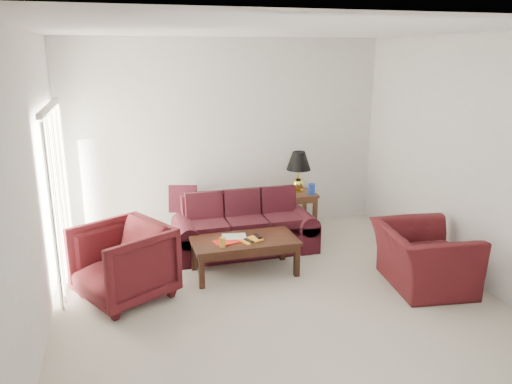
# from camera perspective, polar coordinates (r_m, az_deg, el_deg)

# --- Properties ---
(floor) EXTENTS (5.00, 5.00, 0.00)m
(floor) POSITION_cam_1_polar(r_m,az_deg,el_deg) (6.03, 2.30, -11.79)
(floor) COLOR beige
(floor) RESTS_ON ground
(blinds) EXTENTS (0.10, 2.00, 2.16)m
(blinds) POSITION_cam_1_polar(r_m,az_deg,el_deg) (6.63, -21.70, -0.31)
(blinds) COLOR silver
(blinds) RESTS_ON ground
(sofa) EXTENTS (2.03, 0.92, 0.82)m
(sofa) POSITION_cam_1_polar(r_m,az_deg,el_deg) (7.14, -1.26, -3.69)
(sofa) COLOR black
(sofa) RESTS_ON ground
(throw_pillow) EXTENTS (0.45, 0.31, 0.43)m
(throw_pillow) POSITION_cam_1_polar(r_m,az_deg,el_deg) (7.53, -8.35, -0.77)
(throw_pillow) COLOR black
(throw_pillow) RESTS_ON sofa
(end_table) EXTENTS (0.61, 0.61, 0.61)m
(end_table) POSITION_cam_1_polar(r_m,az_deg,el_deg) (8.12, 4.63, -2.11)
(end_table) COLOR #472C18
(end_table) RESTS_ON ground
(table_lamp) EXTENTS (0.47, 0.47, 0.65)m
(table_lamp) POSITION_cam_1_polar(r_m,az_deg,el_deg) (8.00, 4.88, 2.32)
(table_lamp) COLOR gold
(table_lamp) RESTS_ON end_table
(clock) EXTENTS (0.15, 0.07, 0.15)m
(clock) POSITION_cam_1_polar(r_m,az_deg,el_deg) (7.83, 3.40, 0.13)
(clock) COLOR silver
(clock) RESTS_ON end_table
(blue_canister) EXTENTS (0.14, 0.14, 0.17)m
(blue_canister) POSITION_cam_1_polar(r_m,az_deg,el_deg) (7.91, 6.38, 0.33)
(blue_canister) COLOR #1836A1
(blue_canister) RESTS_ON end_table
(picture_frame) EXTENTS (0.12, 0.15, 0.05)m
(picture_frame) POSITION_cam_1_polar(r_m,az_deg,el_deg) (8.08, 3.40, 0.62)
(picture_frame) COLOR #B3B4B8
(picture_frame) RESTS_ON end_table
(floor_lamp) EXTENTS (0.31, 0.31, 1.64)m
(floor_lamp) POSITION_cam_1_polar(r_m,az_deg,el_deg) (7.43, -18.32, -0.41)
(floor_lamp) COLOR silver
(floor_lamp) RESTS_ON ground
(armchair_left) EXTENTS (1.31, 1.30, 0.88)m
(armchair_left) POSITION_cam_1_polar(r_m,az_deg,el_deg) (6.00, -14.93, -7.80)
(armchair_left) COLOR #3F0E12
(armchair_left) RESTS_ON ground
(armchair_right) EXTENTS (1.14, 1.27, 0.74)m
(armchair_right) POSITION_cam_1_polar(r_m,az_deg,el_deg) (6.46, 18.55, -7.08)
(armchair_right) COLOR #3E0E11
(armchair_right) RESTS_ON ground
(coffee_table) EXTENTS (1.45, 0.94, 0.47)m
(coffee_table) POSITION_cam_1_polar(r_m,az_deg,el_deg) (6.51, -1.31, -7.33)
(coffee_table) COLOR black
(coffee_table) RESTS_ON ground
(magazine_red) EXTENTS (0.34, 0.29, 0.02)m
(magazine_red) POSITION_cam_1_polar(r_m,az_deg,el_deg) (6.32, -3.35, -5.70)
(magazine_red) COLOR #B41E12
(magazine_red) RESTS_ON coffee_table
(magazine_white) EXTENTS (0.34, 0.28, 0.02)m
(magazine_white) POSITION_cam_1_polar(r_m,az_deg,el_deg) (6.48, -2.52, -5.15)
(magazine_white) COLOR silver
(magazine_white) RESTS_ON coffee_table
(magazine_orange) EXTENTS (0.33, 0.30, 0.02)m
(magazine_orange) POSITION_cam_1_polar(r_m,az_deg,el_deg) (6.37, -0.56, -5.51)
(magazine_orange) COLOR orange
(magazine_orange) RESTS_ON coffee_table
(remote_a) EXTENTS (0.10, 0.16, 0.02)m
(remote_a) POSITION_cam_1_polar(r_m,az_deg,el_deg) (6.30, -0.81, -5.56)
(remote_a) COLOR black
(remote_a) RESTS_ON coffee_table
(remote_b) EXTENTS (0.07, 0.17, 0.02)m
(remote_b) POSITION_cam_1_polar(r_m,az_deg,el_deg) (6.44, 0.18, -5.05)
(remote_b) COLOR black
(remote_b) RESTS_ON coffee_table
(yellow_glass) EXTENTS (0.08, 0.08, 0.12)m
(yellow_glass) POSITION_cam_1_polar(r_m,az_deg,el_deg) (6.16, -3.84, -5.74)
(yellow_glass) COLOR gold
(yellow_glass) RESTS_ON coffee_table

